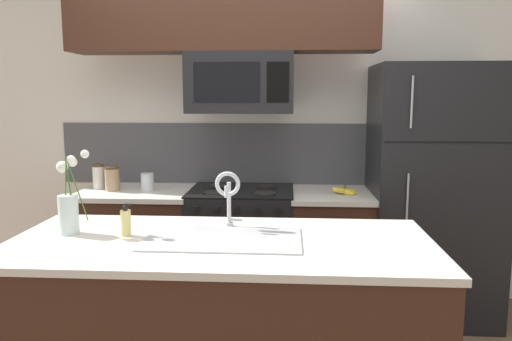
{
  "coord_description": "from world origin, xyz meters",
  "views": [
    {
      "loc": [
        0.34,
        -2.68,
        1.6
      ],
      "look_at": [
        0.15,
        0.27,
        1.16
      ],
      "focal_mm": 35.0,
      "sensor_mm": 36.0,
      "label": 1
    }
  ],
  "objects_px": {
    "stove_range": "(242,250)",
    "banana_bunch": "(345,191)",
    "dish_soap_bottle": "(126,222)",
    "sink_faucet": "(228,191)",
    "microwave": "(241,83)",
    "storage_jar_medium": "(112,179)",
    "refrigerator": "(432,193)",
    "storage_jar_tall": "(98,176)",
    "storage_jar_short": "(147,182)",
    "flower_vase": "(69,209)"
  },
  "relations": [
    {
      "from": "stove_range",
      "to": "flower_vase",
      "type": "xyz_separation_m",
      "value": [
        -0.76,
        -1.19,
        0.58
      ]
    },
    {
      "from": "stove_range",
      "to": "flower_vase",
      "type": "relative_size",
      "value": 2.18
    },
    {
      "from": "storage_jar_tall",
      "to": "storage_jar_short",
      "type": "height_order",
      "value": "storage_jar_tall"
    },
    {
      "from": "sink_faucet",
      "to": "stove_range",
      "type": "bearing_deg",
      "value": 91.58
    },
    {
      "from": "dish_soap_bottle",
      "to": "refrigerator",
      "type": "bearing_deg",
      "value": 33.75
    },
    {
      "from": "storage_jar_tall",
      "to": "flower_vase",
      "type": "bearing_deg",
      "value": -75.24
    },
    {
      "from": "banana_bunch",
      "to": "dish_soap_bottle",
      "type": "relative_size",
      "value": 1.15
    },
    {
      "from": "refrigerator",
      "to": "storage_jar_tall",
      "type": "height_order",
      "value": "refrigerator"
    },
    {
      "from": "storage_jar_medium",
      "to": "storage_jar_short",
      "type": "height_order",
      "value": "storage_jar_medium"
    },
    {
      "from": "storage_jar_short",
      "to": "banana_bunch",
      "type": "distance_m",
      "value": 1.45
    },
    {
      "from": "stove_range",
      "to": "storage_jar_short",
      "type": "xyz_separation_m",
      "value": [
        -0.7,
        0.01,
        0.51
      ]
    },
    {
      "from": "microwave",
      "to": "flower_vase",
      "type": "distance_m",
      "value": 1.54
    },
    {
      "from": "storage_jar_medium",
      "to": "dish_soap_bottle",
      "type": "bearing_deg",
      "value": -67.46
    },
    {
      "from": "storage_jar_short",
      "to": "banana_bunch",
      "type": "relative_size",
      "value": 0.66
    },
    {
      "from": "storage_jar_medium",
      "to": "dish_soap_bottle",
      "type": "relative_size",
      "value": 1.09
    },
    {
      "from": "stove_range",
      "to": "dish_soap_bottle",
      "type": "distance_m",
      "value": 1.4
    },
    {
      "from": "storage_jar_tall",
      "to": "storage_jar_medium",
      "type": "distance_m",
      "value": 0.15
    },
    {
      "from": "sink_faucet",
      "to": "storage_jar_tall",
      "type": "bearing_deg",
      "value": 136.17
    },
    {
      "from": "storage_jar_medium",
      "to": "storage_jar_tall",
      "type": "bearing_deg",
      "value": 151.39
    },
    {
      "from": "stove_range",
      "to": "banana_bunch",
      "type": "xyz_separation_m",
      "value": [
        0.74,
        -0.06,
        0.47
      ]
    },
    {
      "from": "stove_range",
      "to": "refrigerator",
      "type": "relative_size",
      "value": 0.51
    },
    {
      "from": "storage_jar_tall",
      "to": "flower_vase",
      "type": "height_order",
      "value": "flower_vase"
    },
    {
      "from": "stove_range",
      "to": "microwave",
      "type": "height_order",
      "value": "microwave"
    },
    {
      "from": "dish_soap_bottle",
      "to": "sink_faucet",
      "type": "bearing_deg",
      "value": 19.94
    },
    {
      "from": "flower_vase",
      "to": "storage_jar_short",
      "type": "bearing_deg",
      "value": 87.25
    },
    {
      "from": "stove_range",
      "to": "banana_bunch",
      "type": "bearing_deg",
      "value": -4.72
    },
    {
      "from": "banana_bunch",
      "to": "dish_soap_bottle",
      "type": "height_order",
      "value": "dish_soap_bottle"
    },
    {
      "from": "flower_vase",
      "to": "banana_bunch",
      "type": "bearing_deg",
      "value": 36.88
    },
    {
      "from": "storage_jar_tall",
      "to": "storage_jar_medium",
      "type": "xyz_separation_m",
      "value": [
        0.13,
        -0.07,
        -0.0
      ]
    },
    {
      "from": "sink_faucet",
      "to": "dish_soap_bottle",
      "type": "distance_m",
      "value": 0.54
    },
    {
      "from": "storage_jar_short",
      "to": "refrigerator",
      "type": "bearing_deg",
      "value": 0.24
    },
    {
      "from": "refrigerator",
      "to": "storage_jar_tall",
      "type": "distance_m",
      "value": 2.46
    },
    {
      "from": "refrigerator",
      "to": "dish_soap_bottle",
      "type": "bearing_deg",
      "value": -146.25
    },
    {
      "from": "refrigerator",
      "to": "storage_jar_medium",
      "type": "height_order",
      "value": "refrigerator"
    },
    {
      "from": "storage_jar_short",
      "to": "flower_vase",
      "type": "distance_m",
      "value": 1.21
    },
    {
      "from": "storage_jar_tall",
      "to": "sink_faucet",
      "type": "relative_size",
      "value": 0.61
    },
    {
      "from": "storage_jar_short",
      "to": "flower_vase",
      "type": "xyz_separation_m",
      "value": [
        -0.06,
        -1.2,
        0.07
      ]
    },
    {
      "from": "microwave",
      "to": "banana_bunch",
      "type": "relative_size",
      "value": 3.93
    },
    {
      "from": "storage_jar_short",
      "to": "dish_soap_bottle",
      "type": "height_order",
      "value": "dish_soap_bottle"
    },
    {
      "from": "storage_jar_tall",
      "to": "storage_jar_medium",
      "type": "relative_size",
      "value": 1.03
    },
    {
      "from": "microwave",
      "to": "storage_jar_medium",
      "type": "bearing_deg",
      "value": -179.13
    },
    {
      "from": "refrigerator",
      "to": "storage_jar_medium",
      "type": "distance_m",
      "value": 2.33
    },
    {
      "from": "dish_soap_bottle",
      "to": "banana_bunch",
      "type": "bearing_deg",
      "value": 43.55
    },
    {
      "from": "microwave",
      "to": "flower_vase",
      "type": "xyz_separation_m",
      "value": [
        -0.76,
        -1.17,
        -0.65
      ]
    },
    {
      "from": "storage_jar_medium",
      "to": "banana_bunch",
      "type": "relative_size",
      "value": 0.95
    },
    {
      "from": "microwave",
      "to": "storage_jar_medium",
      "type": "xyz_separation_m",
      "value": [
        -0.95,
        -0.01,
        -0.69
      ]
    },
    {
      "from": "storage_jar_medium",
      "to": "sink_faucet",
      "type": "height_order",
      "value": "sink_faucet"
    },
    {
      "from": "microwave",
      "to": "refrigerator",
      "type": "bearing_deg",
      "value": 1.7
    },
    {
      "from": "stove_range",
      "to": "storage_jar_medium",
      "type": "relative_size",
      "value": 5.15
    },
    {
      "from": "banana_bunch",
      "to": "sink_faucet",
      "type": "relative_size",
      "value": 0.62
    }
  ]
}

